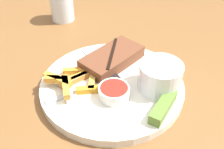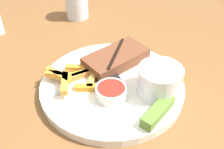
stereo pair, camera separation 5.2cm
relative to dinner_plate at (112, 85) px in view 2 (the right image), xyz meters
The scene contains 10 objects.
dining_table 0.08m from the dinner_plate, ahead, with size 1.34×1.20×0.77m.
dinner_plate is the anchor object (origin of this frame).
steak_portion 0.07m from the dinner_plate, 30.61° to the left, with size 0.15×0.10×0.03m.
fries_pile 0.07m from the dinner_plate, 121.30° to the left, with size 0.12×0.11×0.02m.
coleslaw_cup 0.10m from the dinner_plate, 68.39° to the right, with size 0.08×0.08×0.05m.
dipping_sauce_cup 0.05m from the dinner_plate, 143.99° to the right, with size 0.06×0.06×0.02m.
pickle_spear 0.12m from the dinner_plate, 99.90° to the right, with size 0.08×0.02×0.02m.
fork_utensil 0.08m from the dinner_plate, 146.39° to the left, with size 0.12×0.08×0.00m.
knife_utensil 0.04m from the dinner_plate, 47.49° to the left, with size 0.09×0.16×0.01m.
drinking_glass 0.34m from the dinner_plate, 56.05° to the left, with size 0.07×0.07×0.09m.
Camera 2 is at (-0.31, -0.25, 1.13)m, focal length 42.00 mm.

